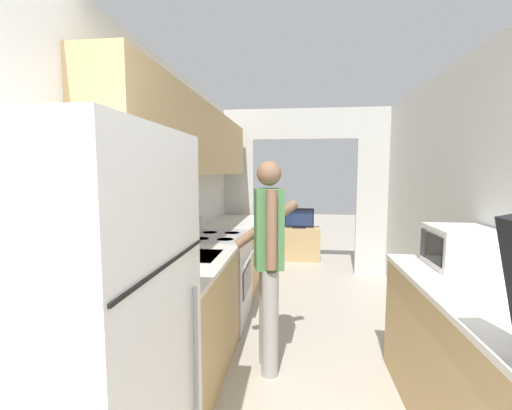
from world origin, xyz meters
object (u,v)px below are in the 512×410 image
object	(u,v)px
range_oven	(218,277)
television	(299,218)
refrigerator	(85,359)
tv_cabinet	(299,243)
person	(269,260)
microwave	(461,248)

from	to	relation	value
range_oven	television	size ratio (longest dim) A/B	2.06
refrigerator	tv_cabinet	xyz separation A→B (m)	(0.83, 4.89, -0.58)
refrigerator	tv_cabinet	size ratio (longest dim) A/B	2.37
refrigerator	person	world-z (taller)	refrigerator
range_oven	tv_cabinet	size ratio (longest dim) A/B	1.43
refrigerator	television	distance (m)	4.92
range_oven	television	xyz separation A→B (m)	(0.86, 2.58, 0.28)
tv_cabinet	television	distance (m)	0.46
person	tv_cabinet	xyz separation A→B (m)	(0.25, 3.45, -0.60)
television	tv_cabinet	bearing A→B (deg)	90.00
tv_cabinet	range_oven	bearing A→B (deg)	-108.15
range_oven	person	xyz separation A→B (m)	(0.61, -0.83, 0.43)
range_oven	television	distance (m)	2.73
range_oven	tv_cabinet	bearing A→B (deg)	71.85
refrigerator	microwave	xyz separation A→B (m)	(1.91, 1.32, 0.18)
refrigerator	range_oven	world-z (taller)	refrigerator
tv_cabinet	television	xyz separation A→B (m)	(0.00, -0.04, 0.46)
range_oven	tv_cabinet	xyz separation A→B (m)	(0.86, 2.62, -0.17)
refrigerator	tv_cabinet	world-z (taller)	refrigerator
refrigerator	range_oven	distance (m)	2.31
person	microwave	xyz separation A→B (m)	(1.33, -0.13, 0.16)
microwave	television	bearing A→B (deg)	107.03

